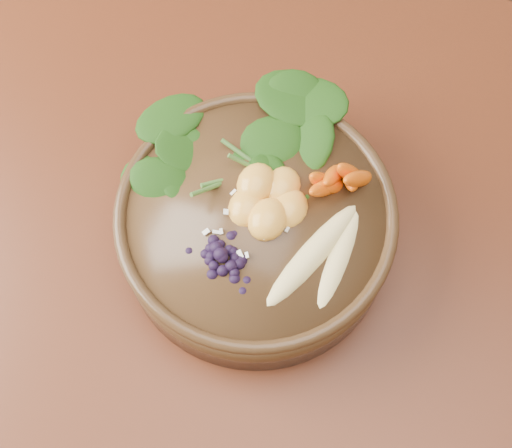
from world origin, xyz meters
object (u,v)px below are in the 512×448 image
object	(u,v)px
mandarin_cluster	(268,194)
blueberry_pile	(221,251)
banana_halves	(327,251)
kale_heap	(257,138)
dining_table	(414,354)
carrot_cluster	(346,168)
stoneware_bowl	(256,228)

from	to	relation	value
mandarin_cluster	blueberry_pile	size ratio (longest dim) A/B	0.69
banana_halves	mandarin_cluster	xyz separation A→B (m)	(-0.07, 0.03, 0.00)
kale_heap	banana_halves	bearing A→B (deg)	-37.65
dining_table	carrot_cluster	bearing A→B (deg)	149.37
stoneware_bowl	blueberry_pile	xyz separation A→B (m)	(-0.01, -0.06, 0.06)
banana_halves	carrot_cluster	bearing A→B (deg)	113.06
stoneware_bowl	mandarin_cluster	xyz separation A→B (m)	(0.01, 0.02, 0.05)
carrot_cluster	blueberry_pile	size ratio (longest dim) A/B	0.60
carrot_cluster	banana_halves	bearing A→B (deg)	-66.94
dining_table	kale_heap	xyz separation A→B (m)	(-0.23, 0.09, 0.19)
mandarin_cluster	kale_heap	bearing A→B (deg)	124.12
mandarin_cluster	stoneware_bowl	bearing A→B (deg)	-110.44
carrot_cluster	banana_halves	world-z (taller)	carrot_cluster
kale_heap	blueberry_pile	world-z (taller)	kale_heap
dining_table	kale_heap	bearing A→B (deg)	159.38
dining_table	kale_heap	distance (m)	0.31
dining_table	mandarin_cluster	xyz separation A→B (m)	(-0.20, 0.04, 0.18)
dining_table	blueberry_pile	bearing A→B (deg)	-170.60
dining_table	carrot_cluster	world-z (taller)	carrot_cluster
banana_halves	blueberry_pile	distance (m)	0.10
carrot_cluster	blueberry_pile	bearing A→B (deg)	-109.55
stoneware_bowl	carrot_cluster	size ratio (longest dim) A/B	3.62
dining_table	stoneware_bowl	size ratio (longest dim) A/B	5.71
stoneware_bowl	mandarin_cluster	bearing A→B (deg)	69.56
dining_table	stoneware_bowl	bearing A→B (deg)	174.15
stoneware_bowl	carrot_cluster	world-z (taller)	carrot_cluster
kale_heap	mandarin_cluster	bearing A→B (deg)	-55.88
dining_table	mandarin_cluster	size ratio (longest dim) A/B	17.99
carrot_cluster	blueberry_pile	distance (m)	0.14
stoneware_bowl	kale_heap	world-z (taller)	kale_heap
kale_heap	blueberry_pile	distance (m)	0.12
banana_halves	blueberry_pile	world-z (taller)	blueberry_pile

